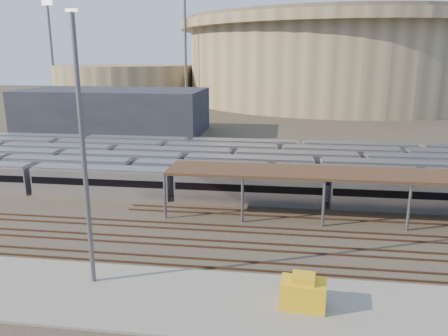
% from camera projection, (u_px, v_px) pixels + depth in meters
% --- Properties ---
extents(ground, '(420.00, 420.00, 0.00)m').
position_uv_depth(ground, '(236.00, 226.00, 46.35)').
color(ground, '#383026').
rests_on(ground, ground).
extents(apron, '(50.00, 9.00, 0.20)m').
position_uv_depth(apron, '(147.00, 296.00, 32.60)').
color(apron, gray).
rests_on(apron, ground).
extents(subway_trains, '(130.21, 23.90, 3.60)m').
position_uv_depth(subway_trains, '(265.00, 168.00, 63.36)').
color(subway_trains, silver).
rests_on(subway_trains, ground).
extents(inspection_shed, '(60.30, 6.00, 5.30)m').
position_uv_depth(inspection_shed, '(447.00, 179.00, 46.02)').
color(inspection_shed, '#59595E').
rests_on(inspection_shed, ground).
extents(empty_tracks, '(170.00, 9.62, 0.18)m').
position_uv_depth(empty_tracks, '(230.00, 245.00, 41.53)').
color(empty_tracks, '#4C3323').
rests_on(empty_tracks, ground).
extents(stadium, '(124.00, 124.00, 32.50)m').
position_uv_depth(stadium, '(338.00, 59.00, 173.22)').
color(stadium, gray).
rests_on(stadium, ground).
extents(secondary_arena, '(56.00, 56.00, 14.00)m').
position_uv_depth(secondary_arena, '(125.00, 83.00, 177.30)').
color(secondary_arena, gray).
rests_on(secondary_arena, ground).
extents(service_building, '(42.00, 20.00, 10.00)m').
position_uv_depth(service_building, '(114.00, 111.00, 102.52)').
color(service_building, '#1E232D').
rests_on(service_building, ground).
extents(floodlight_0, '(4.00, 1.00, 38.40)m').
position_uv_depth(floodlight_0, '(185.00, 47.00, 150.72)').
color(floodlight_0, '#59595E').
rests_on(floodlight_0, ground).
extents(floodlight_1, '(4.00, 1.00, 38.40)m').
position_uv_depth(floodlight_1, '(51.00, 48.00, 167.63)').
color(floodlight_1, '#59595E').
rests_on(floodlight_1, ground).
extents(floodlight_3, '(4.00, 1.00, 38.40)m').
position_uv_depth(floodlight_3, '(254.00, 49.00, 196.02)').
color(floodlight_3, '#59595E').
rests_on(floodlight_3, ground).
extents(yard_light_pole, '(0.82, 0.36, 20.45)m').
position_uv_depth(yard_light_pole, '(83.00, 154.00, 32.13)').
color(yard_light_pole, '#59595E').
rests_on(yard_light_pole, apron).
extents(yellow_equipment, '(3.37, 2.30, 1.99)m').
position_uv_depth(yellow_equipment, '(303.00, 294.00, 30.88)').
color(yellow_equipment, gold).
rests_on(yellow_equipment, apron).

